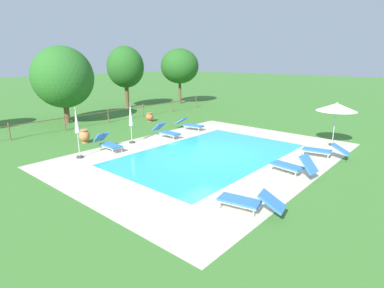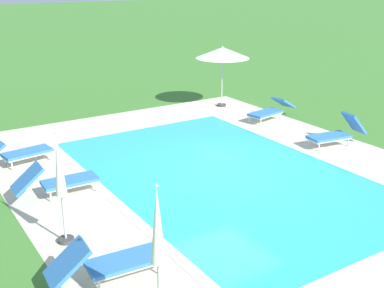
{
  "view_description": "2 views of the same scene",
  "coord_description": "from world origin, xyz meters",
  "px_view_note": "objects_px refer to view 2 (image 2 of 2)",
  "views": [
    {
      "loc": [
        -11.58,
        -8.89,
        4.58
      ],
      "look_at": [
        -0.72,
        0.5,
        0.6
      ],
      "focal_mm": 28.78,
      "sensor_mm": 36.0,
      "label": 1
    },
    {
      "loc": [
        -9.69,
        7.14,
        5.01
      ],
      "look_at": [
        1.09,
        0.27,
        0.57
      ],
      "focal_mm": 46.29,
      "sensor_mm": 36.0,
      "label": 2
    }
  ],
  "objects_px": {
    "sun_lounger_south_near_corner": "(58,181)",
    "patio_umbrella_closed_row_mid_west": "(60,176)",
    "sun_lounger_south_mid": "(271,110)",
    "sun_lounger_north_far": "(109,262)",
    "patio_umbrella_open_by_bench": "(223,53)",
    "sun_lounger_north_near_steps": "(17,153)",
    "sun_lounger_north_mid": "(336,133)",
    "patio_umbrella_closed_row_west": "(158,243)"
  },
  "relations": [
    {
      "from": "sun_lounger_south_near_corner",
      "to": "patio_umbrella_closed_row_mid_west",
      "type": "height_order",
      "value": "patio_umbrella_closed_row_mid_west"
    },
    {
      "from": "sun_lounger_south_near_corner",
      "to": "sun_lounger_south_mid",
      "type": "xyz_separation_m",
      "value": [
        2.17,
        -8.48,
        -0.02
      ]
    },
    {
      "from": "sun_lounger_north_far",
      "to": "patio_umbrella_open_by_bench",
      "type": "relative_size",
      "value": 0.85
    },
    {
      "from": "sun_lounger_north_near_steps",
      "to": "sun_lounger_south_mid",
      "type": "relative_size",
      "value": 0.98
    },
    {
      "from": "sun_lounger_north_mid",
      "to": "sun_lounger_south_near_corner",
      "type": "relative_size",
      "value": 0.98
    },
    {
      "from": "sun_lounger_north_far",
      "to": "patio_umbrella_closed_row_mid_west",
      "type": "distance_m",
      "value": 1.99
    },
    {
      "from": "sun_lounger_south_mid",
      "to": "sun_lounger_north_far",
      "type": "bearing_deg",
      "value": 124.25
    },
    {
      "from": "sun_lounger_north_mid",
      "to": "patio_umbrella_open_by_bench",
      "type": "relative_size",
      "value": 0.82
    },
    {
      "from": "sun_lounger_south_mid",
      "to": "sun_lounger_north_mid",
      "type": "bearing_deg",
      "value": 177.23
    },
    {
      "from": "sun_lounger_south_mid",
      "to": "patio_umbrella_open_by_bench",
      "type": "xyz_separation_m",
      "value": [
        2.52,
        0.35,
        1.74
      ]
    },
    {
      "from": "patio_umbrella_open_by_bench",
      "to": "patio_umbrella_closed_row_mid_west",
      "type": "xyz_separation_m",
      "value": [
        -6.87,
        8.71,
        -0.69
      ]
    },
    {
      "from": "sun_lounger_north_near_steps",
      "to": "sun_lounger_north_far",
      "type": "xyz_separation_m",
      "value": [
        -6.37,
        0.06,
        0.01
      ]
    },
    {
      "from": "sun_lounger_north_near_steps",
      "to": "sun_lounger_south_mid",
      "type": "bearing_deg",
      "value": -92.16
    },
    {
      "from": "sun_lounger_north_far",
      "to": "sun_lounger_south_near_corner",
      "type": "height_order",
      "value": "sun_lounger_south_near_corner"
    },
    {
      "from": "sun_lounger_north_mid",
      "to": "patio_umbrella_closed_row_mid_west",
      "type": "distance_m",
      "value": 9.04
    },
    {
      "from": "sun_lounger_north_mid",
      "to": "sun_lounger_north_near_steps",
      "type": "bearing_deg",
      "value": 67.93
    },
    {
      "from": "sun_lounger_north_far",
      "to": "sun_lounger_south_near_corner",
      "type": "bearing_deg",
      "value": -5.78
    },
    {
      "from": "patio_umbrella_open_by_bench",
      "to": "patio_umbrella_closed_row_mid_west",
      "type": "height_order",
      "value": "patio_umbrella_open_by_bench"
    },
    {
      "from": "sun_lounger_north_far",
      "to": "sun_lounger_south_mid",
      "type": "height_order",
      "value": "sun_lounger_north_far"
    },
    {
      "from": "sun_lounger_north_near_steps",
      "to": "patio_umbrella_open_by_bench",
      "type": "bearing_deg",
      "value": -75.49
    },
    {
      "from": "sun_lounger_south_mid",
      "to": "patio_umbrella_closed_row_west",
      "type": "height_order",
      "value": "patio_umbrella_closed_row_west"
    },
    {
      "from": "sun_lounger_north_mid",
      "to": "sun_lounger_south_mid",
      "type": "bearing_deg",
      "value": -2.77
    },
    {
      "from": "sun_lounger_north_mid",
      "to": "patio_umbrella_open_by_bench",
      "type": "distance_m",
      "value": 5.95
    },
    {
      "from": "sun_lounger_south_near_corner",
      "to": "sun_lounger_north_near_steps",
      "type": "bearing_deg",
      "value": 7.51
    },
    {
      "from": "patio_umbrella_closed_row_west",
      "to": "patio_umbrella_closed_row_mid_west",
      "type": "bearing_deg",
      "value": 4.49
    },
    {
      "from": "sun_lounger_south_near_corner",
      "to": "patio_umbrella_open_by_bench",
      "type": "relative_size",
      "value": 0.84
    },
    {
      "from": "sun_lounger_south_mid",
      "to": "patio_umbrella_closed_row_mid_west",
      "type": "bearing_deg",
      "value": 115.66
    },
    {
      "from": "patio_umbrella_closed_row_mid_west",
      "to": "patio_umbrella_open_by_bench",
      "type": "bearing_deg",
      "value": -51.72
    },
    {
      "from": "sun_lounger_north_near_steps",
      "to": "patio_umbrella_closed_row_west",
      "type": "bearing_deg",
      "value": -179.92
    },
    {
      "from": "sun_lounger_north_far",
      "to": "patio_umbrella_open_by_bench",
      "type": "xyz_separation_m",
      "value": [
        8.56,
        -8.52,
        1.72
      ]
    },
    {
      "from": "sun_lounger_south_near_corner",
      "to": "patio_umbrella_closed_row_west",
      "type": "bearing_deg",
      "value": 176.69
    },
    {
      "from": "patio_umbrella_open_by_bench",
      "to": "patio_umbrella_closed_row_west",
      "type": "height_order",
      "value": "patio_umbrella_closed_row_west"
    },
    {
      "from": "sun_lounger_north_far",
      "to": "sun_lounger_south_near_corner",
      "type": "relative_size",
      "value": 1.01
    },
    {
      "from": "sun_lounger_north_mid",
      "to": "patio_umbrella_closed_row_mid_west",
      "type": "xyz_separation_m",
      "value": [
        -1.18,
        8.91,
        1.02
      ]
    },
    {
      "from": "sun_lounger_north_far",
      "to": "patio_umbrella_open_by_bench",
      "type": "distance_m",
      "value": 12.2
    },
    {
      "from": "sun_lounger_north_far",
      "to": "patio_umbrella_closed_row_mid_west",
      "type": "bearing_deg",
      "value": 6.45
    },
    {
      "from": "sun_lounger_north_mid",
      "to": "sun_lounger_south_mid",
      "type": "xyz_separation_m",
      "value": [
        3.18,
        -0.15,
        -0.03
      ]
    },
    {
      "from": "patio_umbrella_open_by_bench",
      "to": "sun_lounger_south_near_corner",
      "type": "bearing_deg",
      "value": 120.02
    },
    {
      "from": "patio_umbrella_closed_row_west",
      "to": "patio_umbrella_closed_row_mid_west",
      "type": "relative_size",
      "value": 1.06
    },
    {
      "from": "sun_lounger_north_near_steps",
      "to": "patio_umbrella_open_by_bench",
      "type": "distance_m",
      "value": 8.91
    },
    {
      "from": "patio_umbrella_closed_row_mid_west",
      "to": "sun_lounger_north_near_steps",
      "type": "bearing_deg",
      "value": -3.07
    },
    {
      "from": "sun_lounger_south_near_corner",
      "to": "patio_umbrella_closed_row_west",
      "type": "relative_size",
      "value": 0.83
    }
  ]
}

